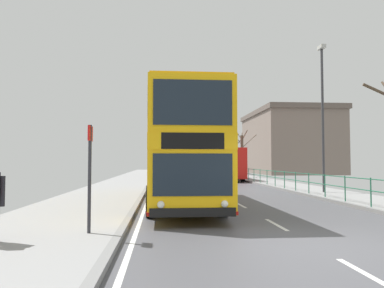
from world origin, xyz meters
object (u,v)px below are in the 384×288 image
at_px(bare_tree_far_02, 242,153).
at_px(street_lamp_far_side, 323,107).
at_px(bus_stop_sign_near, 90,166).
at_px(bare_tree_far_00, 234,155).
at_px(background_bus_far_lane, 223,163).
at_px(background_building_00, 289,142).
at_px(double_decker_bus_main, 181,151).

bearing_deg(bare_tree_far_02, street_lamp_far_side, -89.10).
bearing_deg(bare_tree_far_02, bus_stop_sign_near, -108.87).
relative_size(bare_tree_far_00, bare_tree_far_02, 0.92).
distance_m(background_bus_far_lane, background_building_00, 23.68).
distance_m(street_lamp_far_side, bare_tree_far_02, 19.46).
relative_size(background_bus_far_lane, background_building_00, 0.60).
bearing_deg(bus_stop_sign_near, bare_tree_far_00, 73.94).
distance_m(double_decker_bus_main, bus_stop_sign_near, 7.18).
height_order(bus_stop_sign_near, bare_tree_far_02, bare_tree_far_02).
bearing_deg(background_bus_far_lane, bus_stop_sign_near, -105.78).
xyz_separation_m(bus_stop_sign_near, bare_tree_far_00, (10.98, 38.15, 0.91)).
relative_size(street_lamp_far_side, bare_tree_far_02, 1.40).
height_order(background_bus_far_lane, bare_tree_far_00, bare_tree_far_00).
bearing_deg(bare_tree_far_00, bare_tree_far_02, -94.90).
bearing_deg(street_lamp_far_side, bus_stop_sign_near, -134.49).
bearing_deg(background_building_00, bus_stop_sign_near, -114.46).
bearing_deg(double_decker_bus_main, bus_stop_sign_near, -110.64).
distance_m(street_lamp_far_side, background_building_00, 37.61).
height_order(double_decker_bus_main, street_lamp_far_side, street_lamp_far_side).
bearing_deg(background_bus_far_lane, bare_tree_far_02, 44.97).
height_order(bus_stop_sign_near, street_lamp_far_side, street_lamp_far_side).
bearing_deg(street_lamp_far_side, background_bus_far_lane, 99.39).
distance_m(bus_stop_sign_near, bare_tree_far_00, 39.71).
bearing_deg(bus_stop_sign_near, bare_tree_far_02, 71.13).
height_order(bare_tree_far_00, background_building_00, background_building_00).
bearing_deg(background_bus_far_lane, street_lamp_far_side, -80.61).
height_order(double_decker_bus_main, background_building_00, background_building_00).
distance_m(double_decker_bus_main, background_building_00, 44.40).
relative_size(double_decker_bus_main, street_lamp_far_side, 1.40).
distance_m(background_bus_far_lane, bare_tree_far_00, 11.02).
relative_size(double_decker_bus_main, background_building_00, 0.64).
xyz_separation_m(background_bus_far_lane, background_building_00, (13.50, 19.20, 3.16)).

